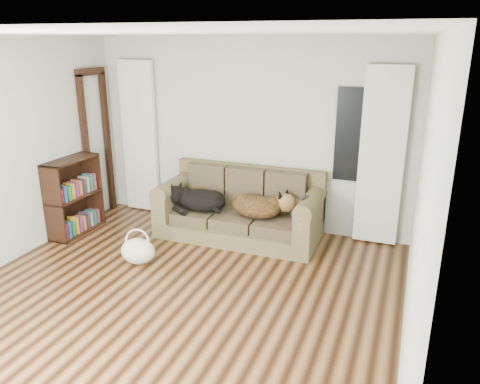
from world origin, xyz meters
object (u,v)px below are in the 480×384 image
(tote_bag, at_px, (138,251))
(bookshelf, at_px, (74,198))
(dog_shepherd, at_px, (260,206))
(sofa, at_px, (239,205))
(dog_black_lab, at_px, (199,201))

(tote_bag, distance_m, bookshelf, 1.45)
(dog_shepherd, height_order, tote_bag, dog_shepherd)
(sofa, relative_size, tote_bag, 5.04)
(dog_black_lab, bearing_deg, sofa, 18.51)
(dog_black_lab, relative_size, dog_shepherd, 0.98)
(sofa, relative_size, dog_black_lab, 3.16)
(dog_shepherd, bearing_deg, tote_bag, 52.21)
(dog_shepherd, distance_m, tote_bag, 1.64)
(dog_shepherd, xyz_separation_m, bookshelf, (-2.47, -0.61, 0.01))
(dog_black_lab, xyz_separation_m, tote_bag, (-0.30, -1.07, -0.32))
(tote_bag, bearing_deg, bookshelf, 158.43)
(sofa, distance_m, dog_black_lab, 0.55)
(sofa, distance_m, bookshelf, 2.25)
(dog_black_lab, relative_size, tote_bag, 1.60)
(sofa, bearing_deg, tote_bag, -125.52)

